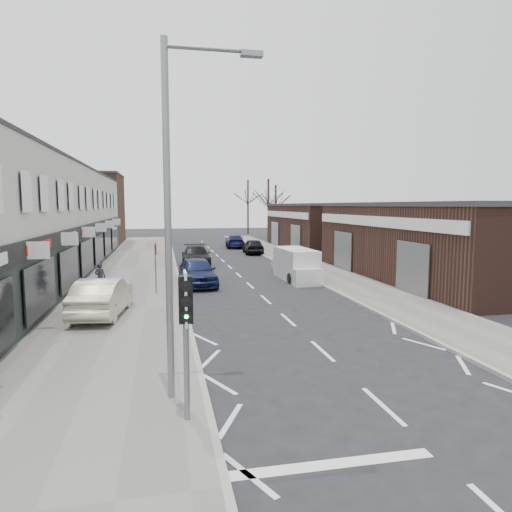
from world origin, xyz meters
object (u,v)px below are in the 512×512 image
street_lamp (175,202)px  parked_car_right_c (235,241)px  warning_sign (156,252)px  traffic_light (186,311)px  pedestrian (100,278)px  parked_car_right_a (290,263)px  white_van (297,265)px  parked_car_left_b (196,256)px  parked_car_right_b (253,246)px  sedan_on_pavement (102,297)px  parked_car_left_a (197,272)px

street_lamp → parked_car_right_c: bearing=79.1°
warning_sign → parked_car_right_c: bearing=72.6°
traffic_light → parked_car_right_c: size_ratio=0.65×
traffic_light → parked_car_right_c: (7.20, 39.38, -1.73)m
pedestrian → parked_car_right_a: 12.60m
white_van → pedestrian: 11.40m
street_lamp → parked_car_left_b: bearing=84.9°
traffic_light → pedestrian: traffic_light is taller
warning_sign → pedestrian: 3.22m
warning_sign → pedestrian: (-2.81, 0.86, -1.32)m
parked_car_right_a → parked_car_right_c: bearing=-91.7°
parked_car_left_b → parked_car_right_b: bearing=53.7°
street_lamp → parked_car_right_a: street_lamp is taller
sedan_on_pavement → parked_car_left_a: (4.31, 6.84, -0.09)m
street_lamp → parked_car_left_a: (1.59, 15.40, -3.82)m
street_lamp → parked_car_left_b: 24.51m
parked_car_left_b → parked_car_right_b: 9.44m
parked_car_left_a → parked_car_left_b: 8.72m
white_van → sedan_on_pavement: size_ratio=1.06×
parked_car_right_c → pedestrian: bearing=71.9°
warning_sign → parked_car_right_b: bearing=65.1°
warning_sign → parked_car_right_c: (7.96, 25.36, -1.51)m
parked_car_left_b → parked_car_right_c: parked_car_left_b is taller
street_lamp → white_van: (7.68, 16.16, -3.72)m
warning_sign → parked_car_left_b: bearing=76.2°
parked_car_left_a → parked_car_right_b: size_ratio=1.11×
street_lamp → white_van: bearing=64.6°
parked_car_left_a → parked_car_right_c: size_ratio=0.99×
parked_car_left_a → parked_car_right_a: (6.44, 3.47, -0.13)m
parked_car_right_b → parked_car_right_a: bearing=94.1°
warning_sign → parked_car_left_b: size_ratio=0.52×
parked_car_left_b → parked_car_right_a: (5.89, -5.24, -0.09)m
street_lamp → parked_car_right_c: 39.06m
parked_car_right_c → parked_car_left_a: bearing=81.5°
white_van → pedestrian: bearing=-169.5°
parked_car_right_b → parked_car_left_a: bearing=72.3°
pedestrian → parked_car_right_b: size_ratio=0.36×
traffic_light → parked_car_right_a: bearing=68.5°
traffic_light → parked_car_right_a: traffic_light is taller
parked_car_right_c → parked_car_left_b: bearing=75.3°
traffic_light → pedestrian: size_ratio=2.04×
parked_car_left_a → parked_car_right_b: bearing=64.6°
parked_car_left_a → parked_car_right_c: 23.48m
parked_car_right_a → traffic_light: bearing=64.7°
white_van → parked_car_right_c: size_ratio=1.04×
parked_car_left_a → parked_car_left_b: parked_car_left_a is taller
street_lamp → pedestrian: size_ratio=5.25×
sedan_on_pavement → parked_car_right_a: sedan_on_pavement is taller
parked_car_right_a → parked_car_right_c: (-0.70, 19.30, 0.03)m
warning_sign → sedan_on_pavement: bearing=-116.2°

